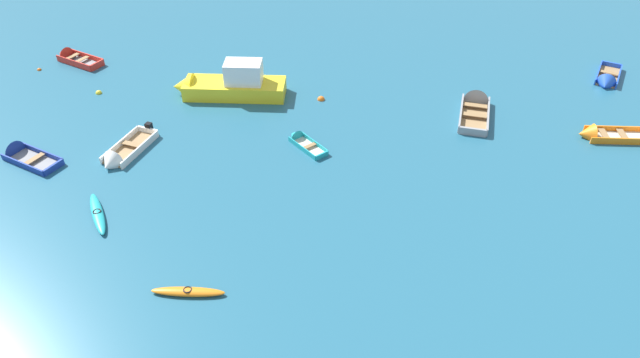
% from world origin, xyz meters
% --- Properties ---
extents(rowboat_red_foreground_center, '(3.93, 2.49, 1.15)m').
position_xyz_m(rowboat_red_foreground_center, '(-19.19, 34.79, 0.20)').
color(rowboat_red_foreground_center, gray).
rests_on(rowboat_red_foreground_center, ground_plane).
extents(rowboat_turquoise_far_right, '(2.62, 2.54, 0.83)m').
position_xyz_m(rowboat_turquoise_far_right, '(-1.63, 27.02, 0.13)').
color(rowboat_turquoise_far_right, beige).
rests_on(rowboat_turquoise_far_right, ground_plane).
extents(rowboat_orange_midfield_left, '(4.15, 1.68, 1.19)m').
position_xyz_m(rowboat_orange_midfield_left, '(14.89, 29.96, 0.18)').
color(rowboat_orange_midfield_left, beige).
rests_on(rowboat_orange_midfield_left, ground_plane).
extents(rowboat_blue_outer_right, '(2.40, 3.84, 1.22)m').
position_xyz_m(rowboat_blue_outer_right, '(16.80, 36.73, 0.17)').
color(rowboat_blue_outer_right, '#99754C').
rests_on(rowboat_blue_outer_right, ground_plane).
extents(motor_launch_yellow_distant_center, '(7.15, 2.67, 2.63)m').
position_xyz_m(motor_launch_yellow_distant_center, '(-7.03, 31.56, 0.74)').
color(motor_launch_yellow_distant_center, yellow).
rests_on(motor_launch_yellow_distant_center, ground_plane).
extents(rowboat_white_midfield_right, '(2.11, 4.25, 1.25)m').
position_xyz_m(rowboat_white_midfield_right, '(-10.85, 23.92, 0.19)').
color(rowboat_white_midfield_right, '#99754C').
rests_on(rowboat_white_midfield_right, ground_plane).
extents(rowboat_grey_center, '(2.05, 4.67, 1.50)m').
position_xyz_m(rowboat_grey_center, '(8.20, 32.33, 0.21)').
color(rowboat_grey_center, '#99754C').
rests_on(rowboat_grey_center, ground_plane).
extents(kayak_turquoise_back_row_right, '(2.24, 3.00, 0.31)m').
position_xyz_m(kayak_turquoise_back_row_right, '(-9.94, 19.40, 0.15)').
color(kayak_turquoise_back_row_right, teal).
rests_on(kayak_turquoise_back_row_right, ground_plane).
extents(kayak_orange_near_right, '(3.05, 0.80, 0.29)m').
position_xyz_m(kayak_orange_near_right, '(-4.16, 15.39, 0.14)').
color(kayak_orange_near_right, orange).
rests_on(kayak_orange_near_right, ground_plane).
extents(rowboat_deep_blue_near_left, '(3.92, 2.49, 1.24)m').
position_xyz_m(rowboat_deep_blue_near_left, '(-16.30, 23.41, 0.16)').
color(rowboat_deep_blue_near_left, gray).
rests_on(rowboat_deep_blue_near_left, ground_plane).
extents(mooring_buoy_between_boats_left, '(0.28, 0.28, 0.28)m').
position_xyz_m(mooring_buoy_between_boats_left, '(-20.59, 33.00, 0.00)').
color(mooring_buoy_between_boats_left, orange).
rests_on(mooring_buoy_between_boats_left, ground_plane).
extents(mooring_buoy_midfield, '(0.39, 0.39, 0.39)m').
position_xyz_m(mooring_buoy_midfield, '(-15.19, 30.57, 0.00)').
color(mooring_buoy_midfield, yellow).
rests_on(mooring_buoy_midfield, ground_plane).
extents(mooring_buoy_trailing, '(0.46, 0.46, 0.46)m').
position_xyz_m(mooring_buoy_trailing, '(-1.18, 31.87, 0.00)').
color(mooring_buoy_trailing, orange).
rests_on(mooring_buoy_trailing, ground_plane).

